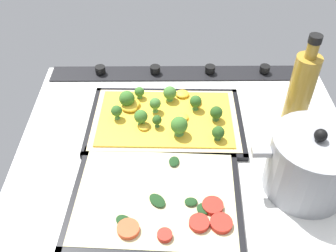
{
  "coord_description": "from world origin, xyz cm",
  "views": [
    {
      "loc": [
        4.79,
        62.6,
        62.86
      ],
      "look_at": [
        4.29,
        -1.75,
        4.29
      ],
      "focal_mm": 41.51,
      "sensor_mm": 36.0,
      "label": 1
    }
  ],
  "objects_px": {
    "broccoli_pizza": "(164,116)",
    "oil_bottle": "(300,92)",
    "baking_tray_back": "(156,199)",
    "veggie_pizza_back": "(159,200)",
    "cooking_pot": "(310,164)",
    "baking_tray_front": "(165,122)"
  },
  "relations": [
    {
      "from": "broccoli_pizza",
      "to": "oil_bottle",
      "type": "bearing_deg",
      "value": 176.42
    },
    {
      "from": "baking_tray_back",
      "to": "veggie_pizza_back",
      "type": "xyz_separation_m",
      "value": [
        -0.01,
        0.01,
        0.01
      ]
    },
    {
      "from": "baking_tray_back",
      "to": "veggie_pizza_back",
      "type": "height_order",
      "value": "veggie_pizza_back"
    },
    {
      "from": "baking_tray_back",
      "to": "cooking_pot",
      "type": "bearing_deg",
      "value": -173.62
    },
    {
      "from": "broccoli_pizza",
      "to": "cooking_pot",
      "type": "distance_m",
      "value": 0.35
    },
    {
      "from": "baking_tray_back",
      "to": "broccoli_pizza",
      "type": "bearing_deg",
      "value": -94.26
    },
    {
      "from": "baking_tray_back",
      "to": "oil_bottle",
      "type": "distance_m",
      "value": 0.4
    },
    {
      "from": "veggie_pizza_back",
      "to": "cooking_pot",
      "type": "distance_m",
      "value": 0.3
    },
    {
      "from": "baking_tray_front",
      "to": "broccoli_pizza",
      "type": "relative_size",
      "value": 1.07
    },
    {
      "from": "baking_tray_back",
      "to": "veggie_pizza_back",
      "type": "relative_size",
      "value": 1.08
    },
    {
      "from": "baking_tray_front",
      "to": "broccoli_pizza",
      "type": "bearing_deg",
      "value": -52.15
    },
    {
      "from": "broccoli_pizza",
      "to": "veggie_pizza_back",
      "type": "xyz_separation_m",
      "value": [
        0.01,
        0.24,
        -0.01
      ]
    },
    {
      "from": "baking_tray_front",
      "to": "broccoli_pizza",
      "type": "xyz_separation_m",
      "value": [
        0.0,
        -0.0,
        0.02
      ]
    },
    {
      "from": "broccoli_pizza",
      "to": "oil_bottle",
      "type": "distance_m",
      "value": 0.31
    },
    {
      "from": "broccoli_pizza",
      "to": "cooking_pot",
      "type": "bearing_deg",
      "value": 144.93
    },
    {
      "from": "broccoli_pizza",
      "to": "baking_tray_back",
      "type": "xyz_separation_m",
      "value": [
        0.02,
        0.23,
        -0.02
      ]
    },
    {
      "from": "baking_tray_front",
      "to": "veggie_pizza_back",
      "type": "distance_m",
      "value": 0.24
    },
    {
      "from": "baking_tray_back",
      "to": "oil_bottle",
      "type": "bearing_deg",
      "value": -146.22
    },
    {
      "from": "cooking_pot",
      "to": "oil_bottle",
      "type": "bearing_deg",
      "value": -95.96
    },
    {
      "from": "veggie_pizza_back",
      "to": "baking_tray_back",
      "type": "bearing_deg",
      "value": -45.35
    },
    {
      "from": "broccoli_pizza",
      "to": "baking_tray_front",
      "type": "bearing_deg",
      "value": 127.85
    },
    {
      "from": "broccoli_pizza",
      "to": "veggie_pizza_back",
      "type": "relative_size",
      "value": 1.08
    }
  ]
}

